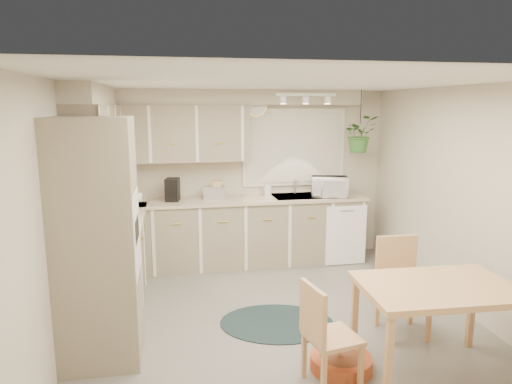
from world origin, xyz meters
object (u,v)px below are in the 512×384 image
Objects in this scene: chair_left at (333,334)px; chair_back at (404,288)px; pet_bed at (341,363)px; dining_table at (435,329)px; microwave at (330,185)px; braided_rug at (277,323)px.

chair_back reaches higher than chair_left.
chair_back is 1.79× the size of pet_bed.
dining_table is 0.68m from chair_back.
microwave is at bearing 150.86° from chair_left.
pet_bed is 2.95m from microwave.
microwave reaches higher than braided_rug.
braided_rug is at bearing 179.68° from chair_left.
pet_bed reaches higher than braided_rug.
microwave reaches higher than chair_back.
chair_left is at bearing 179.26° from dining_table.
dining_table is at bearing -77.03° from microwave.
braided_rug is at bearing 110.78° from pet_bed.
chair_back reaches higher than braided_rug.
pet_bed is at bearing 33.60° from chair_back.
dining_table is at bearing 78.84° from chair_left.
microwave is (0.80, 2.64, 1.05)m from pet_bed.
braided_rug is 2.24× the size of pet_bed.
dining_table is 0.82m from pet_bed.
microwave is (1.15, 1.74, 1.10)m from braided_rug.
chair_left reaches higher than braided_rug.
chair_back is 1.30m from braided_rug.
chair_back reaches higher than dining_table.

